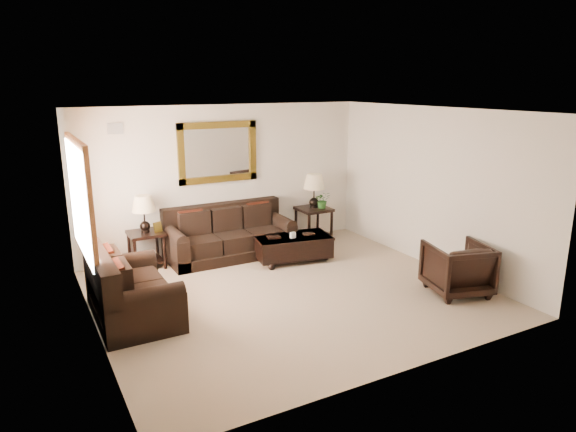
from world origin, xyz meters
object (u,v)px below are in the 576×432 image
loveseat (128,293)px  end_table_right (314,197)px  coffee_table (293,245)px  sofa (229,238)px  end_table_left (145,221)px  armchair (457,266)px

loveseat → end_table_right: (4.02, 1.84, 0.53)m
coffee_table → end_table_right: bearing=52.3°
sofa → loveseat: 2.77m
end_table_left → armchair: size_ratio=1.46×
armchair → end_table_right: bearing=-66.7°
end_table_right → coffee_table: (-0.97, -0.88, -0.59)m
loveseat → end_table_left: 2.04m
sofa → loveseat: size_ratio=1.35×
sofa → coffee_table: 1.19m
end_table_right → armchair: 3.41m
end_table_left → coffee_table: end_table_left is taller
loveseat → end_table_right: 4.46m
loveseat → coffee_table: size_ratio=1.17×
end_table_right → sofa: bearing=-176.9°
coffee_table → armchair: bearing=-49.5°
loveseat → coffee_table: (3.05, 0.96, -0.07)m
coffee_table → armchair: 2.86m
end_table_right → loveseat: bearing=-155.4°
sofa → armchair: 4.00m
end_table_left → end_table_right: end_table_right is taller
loveseat → end_table_left: bearing=-20.5°
end_table_right → coffee_table: bearing=-137.8°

